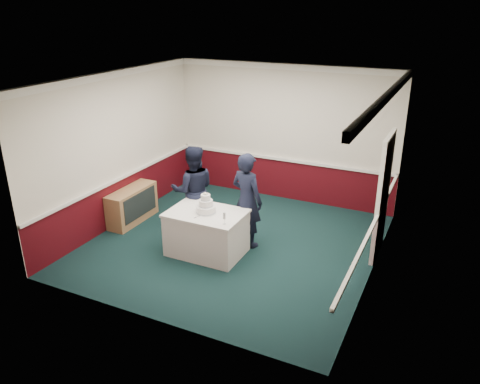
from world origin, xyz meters
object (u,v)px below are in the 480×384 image
at_px(sideboard, 132,205).
at_px(person_woman, 247,200).
at_px(wedding_cake, 206,206).
at_px(cake_knife, 199,216).
at_px(cake_table, 207,232).
at_px(person_man, 193,190).
at_px(champagne_flute, 224,216).

bearing_deg(sideboard, person_woman, 2.30).
relative_size(wedding_cake, cake_knife, 1.65).
distance_m(cake_table, cake_knife, 0.44).
bearing_deg(person_man, champagne_flute, 107.78).
distance_m(wedding_cake, person_man, 0.91).
bearing_deg(cake_knife, sideboard, 176.51).
xyz_separation_m(champagne_flute, person_man, (-1.14, 0.93, -0.07)).
height_order(champagne_flute, person_man, person_man).
relative_size(person_man, person_woman, 0.98).
bearing_deg(champagne_flute, cake_table, 150.75).
bearing_deg(person_man, cake_knife, 92.62).
bearing_deg(person_woman, cake_table, 64.65).
relative_size(cake_table, wedding_cake, 3.63).
relative_size(cake_table, person_woman, 0.75).
bearing_deg(cake_table, champagne_flute, -29.25).
xyz_separation_m(cake_table, person_woman, (0.50, 0.60, 0.48)).
bearing_deg(person_man, sideboard, -27.05).
distance_m(sideboard, wedding_cake, 2.14).
distance_m(wedding_cake, person_woman, 0.78).
height_order(wedding_cake, champagne_flute, wedding_cake).
xyz_separation_m(sideboard, cake_knife, (1.97, -0.70, 0.44)).
bearing_deg(sideboard, cake_table, -14.00).
xyz_separation_m(wedding_cake, person_woman, (0.50, 0.60, -0.02)).
height_order(cake_knife, person_woman, person_woman).
bearing_deg(person_man, wedding_cake, 101.57).
height_order(wedding_cake, cake_knife, wedding_cake).
height_order(sideboard, champagne_flute, champagne_flute).
relative_size(cake_table, person_man, 0.77).
height_order(sideboard, wedding_cake, wedding_cake).
bearing_deg(cake_knife, cake_table, 97.49).
bearing_deg(person_woman, cake_knife, 70.93).
distance_m(cake_table, person_man, 1.02).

